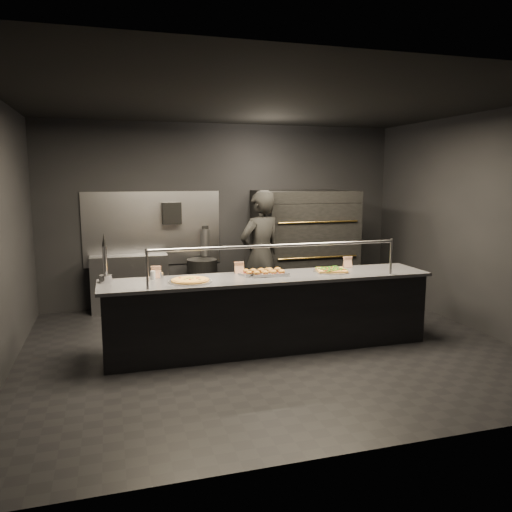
{
  "coord_description": "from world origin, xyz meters",
  "views": [
    {
      "loc": [
        -1.87,
        -5.74,
        2.13
      ],
      "look_at": [
        -0.12,
        0.2,
        1.15
      ],
      "focal_mm": 35.0,
      "sensor_mm": 36.0,
      "label": 1
    }
  ],
  "objects_px": {
    "beer_tap": "(105,268)",
    "square_pizza": "(331,270)",
    "service_counter": "(270,312)",
    "round_pizza": "(190,280)",
    "prep_shelf": "(130,283)",
    "pizza_oven": "(303,248)",
    "towel_dispenser": "(172,213)",
    "slider_tray_b": "(267,272)",
    "slider_tray_a": "(259,272)",
    "worker": "(261,256)",
    "fire_extinguisher": "(205,242)",
    "trash_bin": "(202,284)"
  },
  "relations": [
    {
      "from": "beer_tap",
      "to": "round_pizza",
      "type": "bearing_deg",
      "value": -14.81
    },
    {
      "from": "towel_dispenser",
      "to": "fire_extinguisher",
      "type": "distance_m",
      "value": 0.74
    },
    {
      "from": "square_pizza",
      "to": "worker",
      "type": "bearing_deg",
      "value": 117.52
    },
    {
      "from": "worker",
      "to": "fire_extinguisher",
      "type": "bearing_deg",
      "value": -84.85
    },
    {
      "from": "service_counter",
      "to": "slider_tray_b",
      "type": "relative_size",
      "value": 8.09
    },
    {
      "from": "service_counter",
      "to": "worker",
      "type": "bearing_deg",
      "value": 78.45
    },
    {
      "from": "pizza_oven",
      "to": "fire_extinguisher",
      "type": "bearing_deg",
      "value": 162.11
    },
    {
      "from": "pizza_oven",
      "to": "round_pizza",
      "type": "relative_size",
      "value": 3.73
    },
    {
      "from": "towel_dispenser",
      "to": "trash_bin",
      "type": "bearing_deg",
      "value": -30.36
    },
    {
      "from": "slider_tray_b",
      "to": "trash_bin",
      "type": "xyz_separation_m",
      "value": [
        -0.46,
        2.04,
        -0.54
      ]
    },
    {
      "from": "prep_shelf",
      "to": "square_pizza",
      "type": "relative_size",
      "value": 2.59
    },
    {
      "from": "pizza_oven",
      "to": "prep_shelf",
      "type": "bearing_deg",
      "value": 171.46
    },
    {
      "from": "towel_dispenser",
      "to": "slider_tray_a",
      "type": "distance_m",
      "value": 2.45
    },
    {
      "from": "slider_tray_b",
      "to": "square_pizza",
      "type": "relative_size",
      "value": 1.09
    },
    {
      "from": "pizza_oven",
      "to": "towel_dispenser",
      "type": "relative_size",
      "value": 5.46
    },
    {
      "from": "towel_dispenser",
      "to": "fire_extinguisher",
      "type": "bearing_deg",
      "value": 1.04
    },
    {
      "from": "beer_tap",
      "to": "square_pizza",
      "type": "bearing_deg",
      "value": -3.15
    },
    {
      "from": "round_pizza",
      "to": "slider_tray_b",
      "type": "height_order",
      "value": "slider_tray_b"
    },
    {
      "from": "beer_tap",
      "to": "slider_tray_b",
      "type": "distance_m",
      "value": 1.95
    },
    {
      "from": "service_counter",
      "to": "round_pizza",
      "type": "relative_size",
      "value": 8.01
    },
    {
      "from": "beer_tap",
      "to": "square_pizza",
      "type": "relative_size",
      "value": 1.23
    },
    {
      "from": "towel_dispenser",
      "to": "slider_tray_b",
      "type": "bearing_deg",
      "value": -68.58
    },
    {
      "from": "pizza_oven",
      "to": "towel_dispenser",
      "type": "xyz_separation_m",
      "value": [
        -2.1,
        0.49,
        0.58
      ]
    },
    {
      "from": "towel_dispenser",
      "to": "worker",
      "type": "height_order",
      "value": "worker"
    },
    {
      "from": "service_counter",
      "to": "beer_tap",
      "type": "height_order",
      "value": "beer_tap"
    },
    {
      "from": "service_counter",
      "to": "prep_shelf",
      "type": "height_order",
      "value": "service_counter"
    },
    {
      "from": "slider_tray_a",
      "to": "worker",
      "type": "distance_m",
      "value": 1.11
    },
    {
      "from": "towel_dispenser",
      "to": "pizza_oven",
      "type": "bearing_deg",
      "value": -13.14
    },
    {
      "from": "service_counter",
      "to": "round_pizza",
      "type": "bearing_deg",
      "value": -177.09
    },
    {
      "from": "pizza_oven",
      "to": "square_pizza",
      "type": "relative_size",
      "value": 4.12
    },
    {
      "from": "pizza_oven",
      "to": "round_pizza",
      "type": "distance_m",
      "value": 2.94
    },
    {
      "from": "square_pizza",
      "to": "trash_bin",
      "type": "distance_m",
      "value": 2.52
    },
    {
      "from": "service_counter",
      "to": "round_pizza",
      "type": "xyz_separation_m",
      "value": [
        -0.99,
        -0.05,
        0.47
      ]
    },
    {
      "from": "beer_tap",
      "to": "pizza_oven",
      "type": "bearing_deg",
      "value": 28.44
    },
    {
      "from": "slider_tray_b",
      "to": "slider_tray_a",
      "type": "bearing_deg",
      "value": 152.01
    },
    {
      "from": "slider_tray_a",
      "to": "worker",
      "type": "xyz_separation_m",
      "value": [
        0.35,
        1.05,
        0.03
      ]
    },
    {
      "from": "trash_bin",
      "to": "slider_tray_a",
      "type": "bearing_deg",
      "value": -79.68
    },
    {
      "from": "prep_shelf",
      "to": "square_pizza",
      "type": "height_order",
      "value": "square_pizza"
    },
    {
      "from": "beer_tap",
      "to": "slider_tray_a",
      "type": "xyz_separation_m",
      "value": [
        1.84,
        -0.05,
        -0.14
      ]
    },
    {
      "from": "service_counter",
      "to": "fire_extinguisher",
      "type": "distance_m",
      "value": 2.5
    },
    {
      "from": "pizza_oven",
      "to": "round_pizza",
      "type": "bearing_deg",
      "value": -138.36
    },
    {
      "from": "prep_shelf",
      "to": "fire_extinguisher",
      "type": "distance_m",
      "value": 1.39
    },
    {
      "from": "beer_tap",
      "to": "worker",
      "type": "bearing_deg",
      "value": 24.69
    },
    {
      "from": "slider_tray_a",
      "to": "slider_tray_b",
      "type": "bearing_deg",
      "value": -27.99
    },
    {
      "from": "service_counter",
      "to": "beer_tap",
      "type": "bearing_deg",
      "value": 174.13
    },
    {
      "from": "service_counter",
      "to": "prep_shelf",
      "type": "bearing_deg",
      "value": 124.59
    },
    {
      "from": "slider_tray_a",
      "to": "trash_bin",
      "type": "relative_size",
      "value": 0.61
    },
    {
      "from": "prep_shelf",
      "to": "square_pizza",
      "type": "xyz_separation_m",
      "value": [
        2.45,
        -2.27,
        0.49
      ]
    },
    {
      "from": "service_counter",
      "to": "slider_tray_a",
      "type": "xyz_separation_m",
      "value": [
        -0.1,
        0.15,
        0.48
      ]
    },
    {
      "from": "service_counter",
      "to": "slider_tray_b",
      "type": "xyz_separation_m",
      "value": [
        -0.0,
        0.1,
        0.48
      ]
    }
  ]
}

